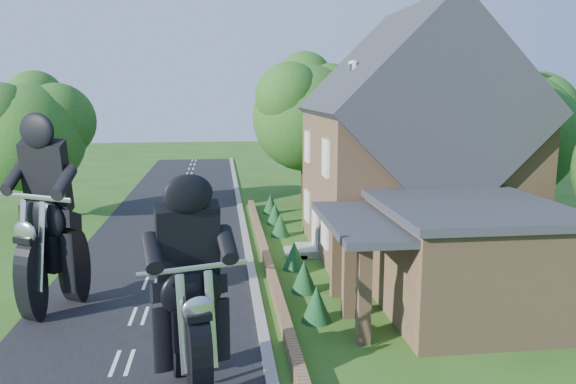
{
  "coord_description": "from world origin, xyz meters",
  "views": [
    {
      "loc": [
        2.55,
        -16.53,
        6.75
      ],
      "look_at": [
        5.21,
        5.22,
        2.8
      ],
      "focal_mm": 35.0,
      "sensor_mm": 36.0,
      "label": 1
    }
  ],
  "objects": [
    {
      "name": "ground",
      "position": [
        0.0,
        0.0,
        0.0
      ],
      "size": [
        120.0,
        120.0,
        0.0
      ],
      "primitive_type": "plane",
      "color": "#285217",
      "rests_on": "ground"
    },
    {
      "name": "road",
      "position": [
        0.0,
        0.0,
        0.01
      ],
      "size": [
        7.0,
        80.0,
        0.02
      ],
      "primitive_type": "cube",
      "color": "black",
      "rests_on": "ground"
    },
    {
      "name": "kerb",
      "position": [
        3.65,
        0.0,
        0.06
      ],
      "size": [
        0.3,
        80.0,
        0.12
      ],
      "primitive_type": "cube",
      "color": "gray",
      "rests_on": "ground"
    },
    {
      "name": "garden_wall",
      "position": [
        4.3,
        5.0,
        0.2
      ],
      "size": [
        0.3,
        22.0,
        0.4
      ],
      "primitive_type": "cube",
      "color": "#906C49",
      "rests_on": "ground"
    },
    {
      "name": "house",
      "position": [
        10.49,
        6.0,
        4.34
      ],
      "size": [
        9.54,
        8.64,
        10.24
      ],
      "color": "#906C49",
      "rests_on": "ground"
    },
    {
      "name": "annex",
      "position": [
        9.87,
        -0.8,
        1.77
      ],
      "size": [
        7.05,
        5.94,
        3.44
      ],
      "color": "#906C49",
      "rests_on": "ground"
    },
    {
      "name": "tree_house_right",
      "position": [
        16.65,
        8.62,
        5.19
      ],
      "size": [
        6.51,
        6.0,
        8.4
      ],
      "color": "black",
      "rests_on": "ground"
    },
    {
      "name": "tree_behind_house",
      "position": [
        14.18,
        16.14,
        6.23
      ],
      "size": [
        7.81,
        7.2,
        10.08
      ],
      "color": "black",
      "rests_on": "ground"
    },
    {
      "name": "tree_behind_left",
      "position": [
        8.16,
        17.13,
        5.73
      ],
      "size": [
        6.94,
        6.4,
        9.16
      ],
      "color": "black",
      "rests_on": "ground"
    },
    {
      "name": "tree_far_road",
      "position": [
        -6.86,
        14.11,
        4.84
      ],
      "size": [
        6.08,
        5.6,
        7.84
      ],
      "color": "black",
      "rests_on": "ground"
    },
    {
      "name": "shrub_a",
      "position": [
        5.3,
        -1.0,
        0.55
      ],
      "size": [
        0.9,
        0.9,
        1.1
      ],
      "primitive_type": "cone",
      "color": "#133B1C",
      "rests_on": "ground"
    },
    {
      "name": "shrub_b",
      "position": [
        5.3,
        1.5,
        0.55
      ],
      "size": [
        0.9,
        0.9,
        1.1
      ],
      "primitive_type": "cone",
      "color": "#133B1C",
      "rests_on": "ground"
    },
    {
      "name": "shrub_c",
      "position": [
        5.3,
        4.0,
        0.55
      ],
      "size": [
        0.9,
        0.9,
        1.1
      ],
      "primitive_type": "cone",
      "color": "#133B1C",
      "rests_on": "ground"
    },
    {
      "name": "shrub_d",
      "position": [
        5.3,
        9.0,
        0.55
      ],
      "size": [
        0.9,
        0.9,
        1.1
      ],
      "primitive_type": "cone",
      "color": "#133B1C",
      "rests_on": "ground"
    },
    {
      "name": "shrub_e",
      "position": [
        5.3,
        11.5,
        0.55
      ],
      "size": [
        0.9,
        0.9,
        1.1
      ],
      "primitive_type": "cone",
      "color": "#133B1C",
      "rests_on": "ground"
    },
    {
      "name": "shrub_f",
      "position": [
        5.3,
        14.0,
        0.55
      ],
      "size": [
        0.9,
        0.9,
        1.1
      ],
      "primitive_type": "cone",
      "color": "#133B1C",
      "rests_on": "ground"
    },
    {
      "name": "motorcycle_lead",
      "position": [
        1.82,
        -4.5,
        0.75
      ],
      "size": [
        0.85,
        1.66,
        1.5
      ],
      "primitive_type": null,
      "rotation": [
        0.0,
        0.0,
        3.43
      ],
      "color": "black",
      "rests_on": "ground"
    },
    {
      "name": "motorcycle_follow",
      "position": [
        -2.61,
        0.74,
        0.92
      ],
      "size": [
        1.42,
        1.96,
        1.84
      ],
      "primitive_type": null,
      "rotation": [
        0.0,
        0.0,
        2.61
      ],
      "color": "black",
      "rests_on": "ground"
    }
  ]
}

